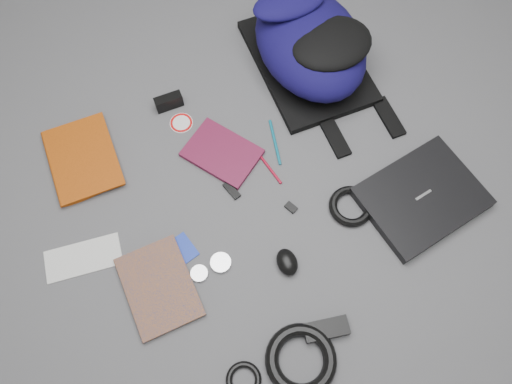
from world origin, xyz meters
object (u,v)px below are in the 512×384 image
backpack (310,43)px  mouse (287,262)px  dvd_case (222,153)px  compact_camera (169,102)px  laptop (422,197)px  comic_book (128,301)px  textbook_red (50,170)px  power_brick (326,329)px

backpack → mouse: bearing=-118.9°
dvd_case → compact_camera: bearing=77.1°
dvd_case → mouse: size_ratio=2.73×
backpack → dvd_case: size_ratio=2.34×
laptop → comic_book: laptop is taller
compact_camera → mouse: size_ratio=1.11×
comic_book → dvd_case: (0.44, 0.24, -0.00)m
textbook_red → comic_book: size_ratio=1.08×
textbook_red → power_brick: size_ratio=2.24×
textbook_red → power_brick: (0.41, -0.82, 0.00)m
laptop → compact_camera: 0.82m
textbook_red → compact_camera: 0.41m
dvd_case → power_brick: (-0.04, -0.59, 0.01)m
laptop → mouse: 0.44m
backpack → dvd_case: 0.44m
textbook_red → comic_book: 0.47m
comic_book → compact_camera: (0.39, 0.48, 0.01)m
compact_camera → power_brick: compact_camera is taller
comic_book → dvd_case: 0.50m
laptop → power_brick: laptop is taller
compact_camera → mouse: 0.63m
comic_book → textbook_red: bearing=100.2°
textbook_red → backpack: bearing=4.9°
laptop → power_brick: size_ratio=2.82×
textbook_red → power_brick: 0.91m
textbook_red → compact_camera: bearing=12.5°
textbook_red → laptop: bearing=-26.8°
mouse → power_brick: size_ratio=0.67×
backpack → dvd_case: (-0.41, -0.13, -0.10)m
laptop → textbook_red: 1.09m
textbook_red → power_brick: bearing=-52.3°
backpack → laptop: backpack is taller
textbook_red → dvd_case: 0.51m
laptop → compact_camera: bearing=124.9°
textbook_red → mouse: mouse is taller
comic_book → power_brick: bearing=-32.7°
laptop → comic_book: bearing=167.9°
comic_book → mouse: mouse is taller
laptop → textbook_red: (-0.86, 0.67, -0.00)m
laptop → mouse: size_ratio=4.23×
comic_book → power_brick: power_brick is taller
comic_book → dvd_case: bearing=37.2°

